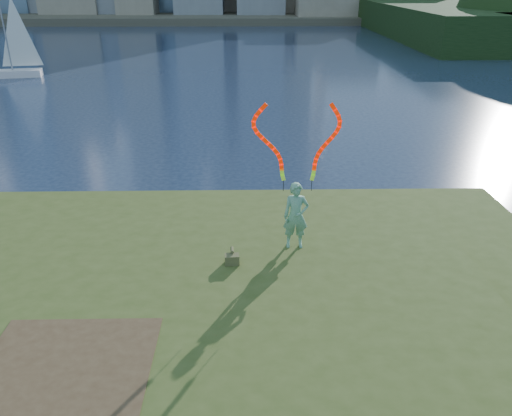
{
  "coord_description": "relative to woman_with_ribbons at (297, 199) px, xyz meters",
  "views": [
    {
      "loc": [
        1.22,
        -10.37,
        7.44
      ],
      "look_at": [
        1.45,
        1.0,
        2.13
      ],
      "focal_mm": 35.0,
      "sensor_mm": 36.0,
      "label": 1
    }
  ],
  "objects": [
    {
      "name": "grassy_knoll",
      "position": [
        -2.51,
        -3.72,
        -1.85
      ],
      "size": [
        20.0,
        18.0,
        0.8
      ],
      "color": "#3C4C1B",
      "rests_on": "ground"
    },
    {
      "name": "ground",
      "position": [
        -2.51,
        -1.42,
        -2.19
      ],
      "size": [
        320.0,
        320.0,
        0.0
      ],
      "primitive_type": "plane",
      "color": "#18253D",
      "rests_on": "ground"
    },
    {
      "name": "canvas_bag",
      "position": [
        -1.68,
        -0.9,
        -1.25
      ],
      "size": [
        0.38,
        0.43,
        0.34
      ],
      "rotation": [
        0.0,
        0.0,
        0.07
      ],
      "color": "#4E4727",
      "rests_on": "grassy_knoll"
    },
    {
      "name": "far_shore",
      "position": [
        -2.51,
        93.58,
        -1.59
      ],
      "size": [
        320.0,
        40.0,
        1.2
      ],
      "primitive_type": "cube",
      "color": "#4A4536",
      "rests_on": "ground"
    },
    {
      "name": "dirt_patch",
      "position": [
        -4.71,
        -4.62,
        -1.38
      ],
      "size": [
        3.2,
        3.0,
        0.02
      ],
      "primitive_type": "cube",
      "color": "#47331E",
      "rests_on": "grassy_knoll"
    },
    {
      "name": "woman_with_ribbons",
      "position": [
        0.0,
        0.0,
        0.0
      ],
      "size": [
        2.13,
        0.44,
        4.18
      ],
      "rotation": [
        0.0,
        0.0,
        -0.01
      ],
      "color": "#157443",
      "rests_on": "grassy_knoll"
    },
    {
      "name": "sailboat",
      "position": [
        -19.82,
        29.62,
        -0.99
      ],
      "size": [
        4.64,
        2.17,
        6.96
      ],
      "rotation": [
        0.0,
        0.0,
        0.19
      ],
      "color": "white",
      "rests_on": "ground"
    }
  ]
}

